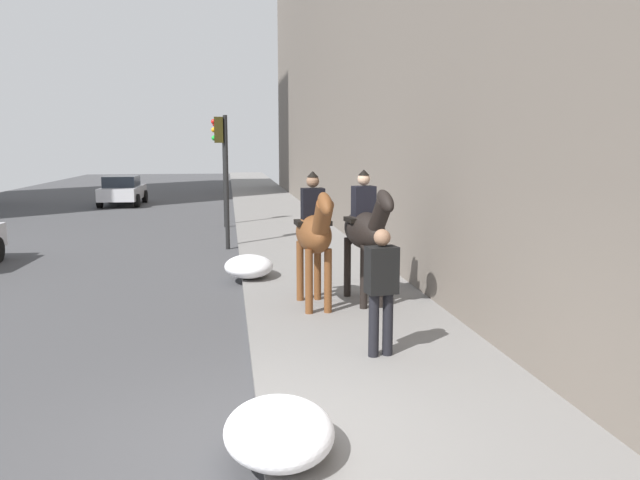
% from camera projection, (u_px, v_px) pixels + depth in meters
% --- Properties ---
extents(sidewalk_slab, '(120.00, 3.37, 0.12)m').
position_uv_depth(sidewalk_slab, '(430.00, 432.00, 6.11)').
color(sidewalk_slab, slate).
rests_on(sidewalk_slab, ground).
extents(mounted_horse_near, '(2.15, 0.63, 2.34)m').
position_uv_depth(mounted_horse_near, '(314.00, 232.00, 10.40)').
color(mounted_horse_near, brown).
rests_on(mounted_horse_near, sidewalk_slab).
extents(mounted_horse_far, '(2.15, 0.74, 2.36)m').
position_uv_depth(mounted_horse_far, '(366.00, 229.00, 10.72)').
color(mounted_horse_far, black).
rests_on(mounted_horse_far, sidewalk_slab).
extents(pedestrian_greeting, '(0.32, 0.43, 1.70)m').
position_uv_depth(pedestrian_greeting, '(381.00, 284.00, 8.01)').
color(pedestrian_greeting, black).
rests_on(pedestrian_greeting, sidewalk_slab).
extents(car_near_lane, '(4.14, 1.97, 1.44)m').
position_uv_depth(car_near_lane, '(123.00, 190.00, 29.96)').
color(car_near_lane, silver).
rests_on(car_near_lane, ground).
extents(traffic_light_near_curb, '(0.20, 0.44, 3.71)m').
position_uv_depth(traffic_light_near_curb, '(223.00, 160.00, 16.87)').
color(traffic_light_near_curb, black).
rests_on(traffic_light_near_curb, ground).
extents(traffic_light_far_curb, '(0.20, 0.44, 3.81)m').
position_uv_depth(traffic_light_far_curb, '(222.00, 155.00, 21.54)').
color(traffic_light_far_curb, black).
rests_on(traffic_light_far_curb, ground).
extents(snow_pile_near, '(1.30, 1.00, 0.45)m').
position_uv_depth(snow_pile_near, '(279.00, 431.00, 5.51)').
color(snow_pile_near, white).
rests_on(snow_pile_near, sidewalk_slab).
extents(snow_pile_far, '(1.34, 1.03, 0.46)m').
position_uv_depth(snow_pile_far, '(249.00, 266.00, 13.00)').
color(snow_pile_far, white).
rests_on(snow_pile_far, sidewalk_slab).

